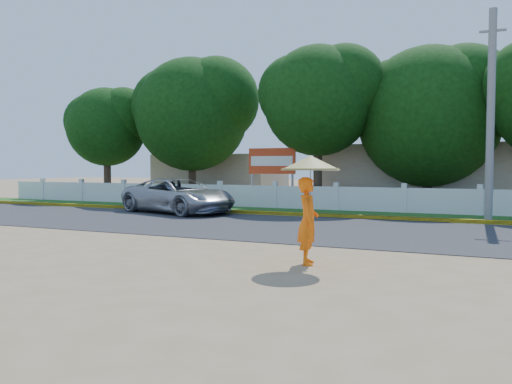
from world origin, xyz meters
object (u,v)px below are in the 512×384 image
(vehicle, at_px, (178,196))
(billboard, at_px, (272,164))
(utility_pole, at_px, (491,116))
(monk_with_parasol, at_px, (309,194))

(vehicle, relative_size, billboard, 1.85)
(utility_pole, distance_m, monk_with_parasol, 11.17)
(vehicle, height_order, billboard, billboard)
(monk_with_parasol, bearing_deg, billboard, 114.68)
(monk_with_parasol, bearing_deg, utility_pole, 70.45)
(vehicle, xyz_separation_m, monk_with_parasol, (8.62, -8.59, 0.72))
(monk_with_parasol, distance_m, billboard, 14.94)
(monk_with_parasol, height_order, billboard, billboard)
(billboard, bearing_deg, utility_pole, -18.34)
(vehicle, xyz_separation_m, billboard, (2.39, 4.97, 1.38))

